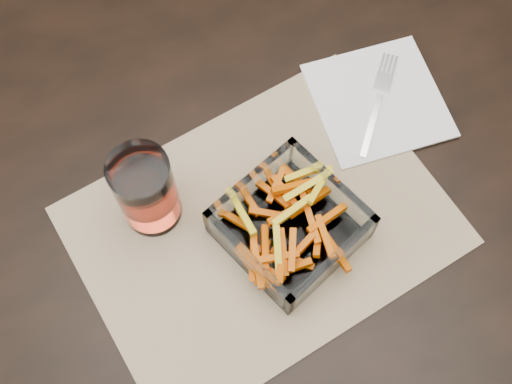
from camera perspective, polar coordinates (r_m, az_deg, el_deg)
dining_table at (r=0.94m, az=4.95°, el=1.84°), size 1.60×0.90×0.75m
placemat at (r=0.81m, az=0.56°, el=-2.99°), size 0.49×0.39×0.00m
glass_bowl at (r=0.79m, az=3.04°, el=-3.01°), size 0.19×0.19×0.06m
tumbler at (r=0.77m, az=-9.69°, el=-0.01°), size 0.07×0.07×0.13m
napkin at (r=0.90m, az=10.80°, el=8.02°), size 0.19×0.19×0.00m
fork at (r=0.90m, az=10.81°, el=8.02°), size 0.12×0.14×0.00m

